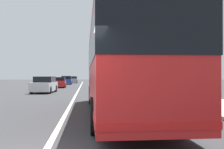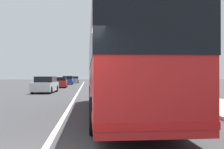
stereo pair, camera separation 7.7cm
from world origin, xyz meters
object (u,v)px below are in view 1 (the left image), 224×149
at_px(car_oncoming, 59,82).
at_px(roadside_tree_far_block, 134,57).
at_px(car_far_distant, 44,85).
at_px(coach_bus, 120,65).
at_px(utility_pole, 210,31).
at_px(car_behind_bus, 66,81).
at_px(roadside_tree_mid_block, 186,50).
at_px(car_side_street, 73,80).

xyz_separation_m(car_oncoming, roadside_tree_far_block, (-2.61, -9.69, 3.28)).
bearing_deg(car_far_distant, roadside_tree_far_block, 133.86).
height_order(coach_bus, utility_pole, utility_pole).
bearing_deg(car_behind_bus, car_far_distant, -0.72).
bearing_deg(roadside_tree_mid_block, coach_bus, 141.85).
bearing_deg(roadside_tree_far_block, car_far_distant, 130.38).
bearing_deg(coach_bus, car_far_distant, 20.34).
bearing_deg(car_far_distant, car_side_street, -178.28).
bearing_deg(coach_bus, roadside_tree_mid_block, -37.88).
distance_m(car_oncoming, utility_pole, 25.63).
bearing_deg(car_side_street, car_far_distant, -2.88).
distance_m(coach_bus, car_far_distant, 15.36).
height_order(car_behind_bus, car_side_street, car_behind_bus).
xyz_separation_m(car_side_street, roadside_tree_far_block, (-25.91, -8.82, 3.26)).
distance_m(car_oncoming, roadside_tree_far_block, 10.56).
xyz_separation_m(car_side_street, utility_pole, (-46.74, -9.03, 3.13)).
relative_size(car_oncoming, car_side_street, 0.97).
height_order(car_far_distant, roadside_tree_mid_block, roadside_tree_mid_block).
distance_m(coach_bus, car_oncoming, 25.92).
bearing_deg(car_oncoming, coach_bus, 9.26).
bearing_deg(car_side_street, coach_bus, 3.81).
bearing_deg(car_oncoming, roadside_tree_far_block, 72.92).
relative_size(car_side_street, roadside_tree_far_block, 0.81).
relative_size(coach_bus, car_side_street, 2.69).
height_order(car_oncoming, roadside_tree_far_block, roadside_tree_far_block).
distance_m(coach_bus, utility_pole, 5.51).
bearing_deg(car_behind_bus, utility_pole, 15.13).
relative_size(car_behind_bus, car_side_street, 0.95).
bearing_deg(car_oncoming, car_behind_bus, 177.45).
relative_size(car_side_street, roadside_tree_mid_block, 0.95).
distance_m(car_far_distant, utility_pole, 16.30).
distance_m(car_oncoming, car_behind_bus, 12.77).
xyz_separation_m(car_far_distant, car_behind_bus, (23.78, -0.31, -0.01)).
distance_m(car_side_street, utility_pole, 47.70).
relative_size(roadside_tree_far_block, utility_pole, 0.74).
relative_size(car_oncoming, roadside_tree_far_block, 0.78).
height_order(coach_bus, roadside_tree_mid_block, roadside_tree_mid_block).
xyz_separation_m(roadside_tree_mid_block, utility_pole, (-5.07, 0.68, 0.46)).
distance_m(car_behind_bus, roadside_tree_far_block, 18.40).
bearing_deg(car_behind_bus, car_oncoming, -0.51).
relative_size(car_oncoming, roadside_tree_mid_block, 0.93).
bearing_deg(roadside_tree_far_block, coach_bus, 168.52).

